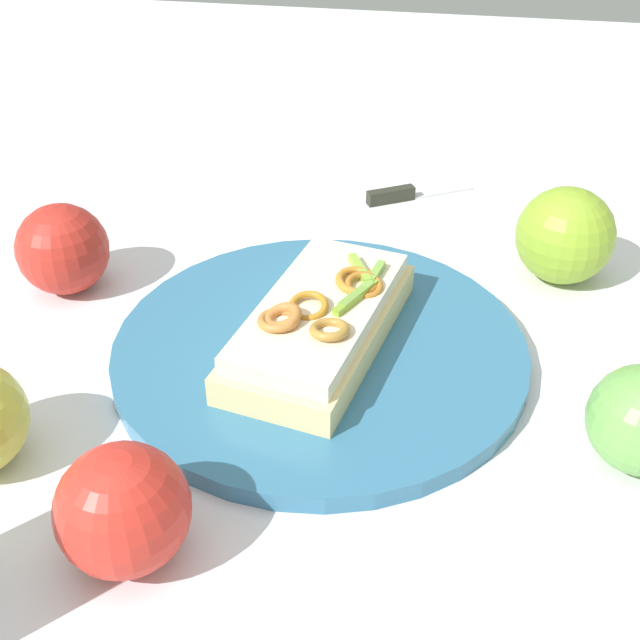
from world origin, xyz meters
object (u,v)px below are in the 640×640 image
at_px(sandwich, 320,322).
at_px(apple_0, 565,236).
at_px(apple_3, 123,510).
at_px(apple_2, 63,249).
at_px(knife, 404,194).
at_px(plate, 320,349).

bearing_deg(sandwich, apple_0, -39.79).
xyz_separation_m(apple_0, apple_3, (0.35, -0.26, -0.00)).
bearing_deg(apple_3, apple_2, -149.03).
xyz_separation_m(sandwich, knife, (-0.27, 0.04, -0.03)).
bearing_deg(apple_0, knife, -130.89).
height_order(plate, sandwich, sandwich).
bearing_deg(apple_0, apple_3, -36.48).
bearing_deg(apple_2, sandwich, 76.05).
height_order(sandwich, apple_2, apple_2).
bearing_deg(sandwich, apple_3, 171.21).
height_order(sandwich, knife, sandwich).
xyz_separation_m(plate, knife, (-0.27, 0.04, -0.00)).
bearing_deg(knife, sandwich, -128.20).
bearing_deg(plate, apple_3, -20.07).
height_order(plate, apple_0, apple_0).
distance_m(apple_2, apple_3, 0.30).
xyz_separation_m(apple_2, knife, (-0.22, 0.27, -0.03)).
height_order(sandwich, apple_3, apple_3).
xyz_separation_m(sandwich, apple_2, (-0.06, -0.23, 0.01)).
bearing_deg(knife, apple_2, -171.01).
bearing_deg(sandwich, knife, 3.43).
relative_size(plate, apple_3, 4.14).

